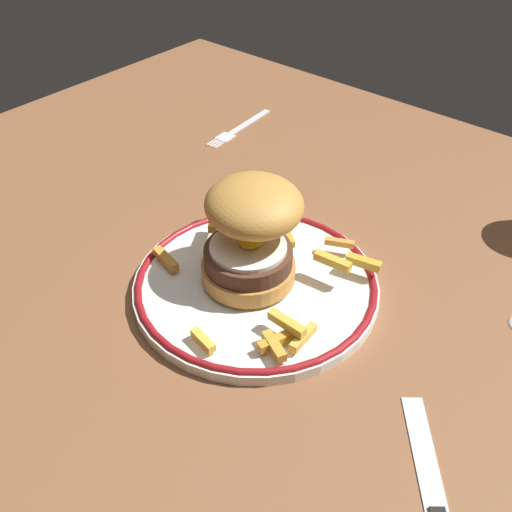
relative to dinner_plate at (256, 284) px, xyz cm
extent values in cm
cube|color=brown|center=(3.83, -2.81, -2.84)|extent=(123.53, 106.29, 4.00)
cylinder|color=white|center=(0.00, 0.00, -0.24)|extent=(25.47, 25.47, 1.20)
torus|color=maroon|center=(0.00, 0.00, 0.36)|extent=(25.07, 25.07, 0.80)
cylinder|color=#BE7F39|center=(-0.79, -0.28, 1.66)|extent=(9.67, 9.67, 1.80)
cylinder|color=#482A1D|center=(-0.79, -0.28, 3.50)|extent=(8.97, 8.97, 1.87)
cylinder|color=white|center=(-0.79, -0.28, 4.68)|extent=(7.77, 7.77, 0.50)
ellipsoid|color=yellow|center=(-0.78, 0.06, 5.35)|extent=(2.60, 2.60, 1.40)
ellipsoid|color=#BB833A|center=(-1.50, 1.49, 8.50)|extent=(12.73, 12.58, 5.06)
cube|color=gold|center=(-10.42, 5.21, 1.14)|extent=(4.45, 2.02, 0.74)
cube|color=gold|center=(8.89, -3.75, 1.17)|extent=(1.10, 3.71, 0.81)
cube|color=gold|center=(7.18, -4.04, 2.10)|extent=(4.04, 1.01, 0.89)
cube|color=gold|center=(-8.98, -4.25, 1.23)|extent=(4.08, 1.80, 0.94)
cube|color=gold|center=(2.17, -9.97, 1.18)|extent=(3.10, 1.38, 0.82)
cube|color=#CA8937|center=(4.09, 9.43, 1.82)|extent=(3.16, 2.02, 0.70)
cube|color=gold|center=(7.81, 7.95, 2.13)|extent=(3.80, 1.70, 0.91)
cube|color=gold|center=(-1.44, 7.18, 1.19)|extent=(2.84, 2.44, 0.86)
cube|color=gold|center=(5.80, 5.11, 3.01)|extent=(4.06, 1.32, 0.90)
cube|color=gold|center=(-2.82, 10.09, 3.05)|extent=(2.53, 3.14, 0.91)
cube|color=gold|center=(7.58, -6.38, 1.24)|extent=(3.50, 2.32, 0.95)
cube|color=gold|center=(-7.98, 2.49, 3.02)|extent=(2.59, 3.52, 0.90)
cube|color=gold|center=(7.35, -5.54, 1.20)|extent=(2.08, 4.14, 0.86)
cube|color=silver|center=(-25.75, 28.55, -0.66)|extent=(1.84, 10.05, 0.36)
cube|color=silver|center=(-25.24, 22.57, -0.66)|extent=(2.40, 2.58, 0.32)
cube|color=silver|center=(-24.31, 20.44, -0.66)|extent=(0.46, 2.41, 0.28)
cube|color=silver|center=(-24.81, 20.40, -0.66)|extent=(0.46, 2.41, 0.28)
cube|color=silver|center=(-25.30, 20.36, -0.66)|extent=(0.46, 2.41, 0.28)
cube|color=silver|center=(-25.80, 20.31, -0.66)|extent=(0.46, 2.41, 0.28)
cube|color=silver|center=(22.81, -6.10, -0.64)|extent=(8.36, 9.66, 0.24)
camera|label=1|loc=(30.07, -35.25, 41.45)|focal=41.92mm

